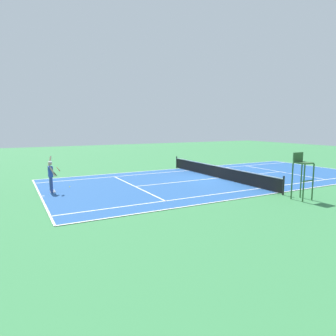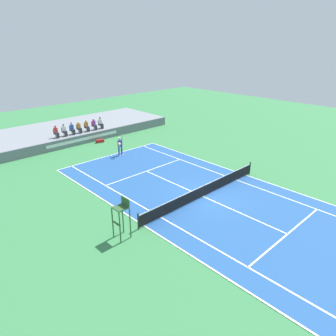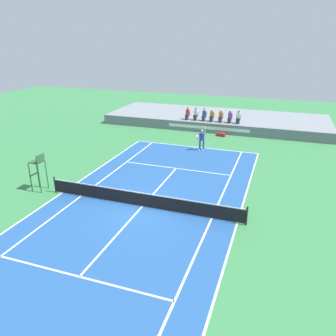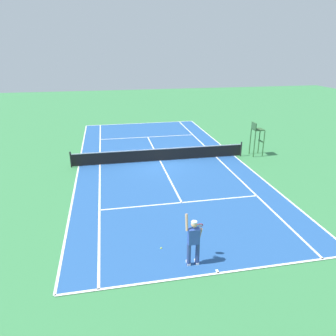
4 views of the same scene
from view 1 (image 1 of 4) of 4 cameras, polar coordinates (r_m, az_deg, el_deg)
ground_plane at (r=22.13m, az=9.30°, el=-1.96°), size 80.00×80.00×0.00m
court at (r=22.13m, az=9.30°, el=-1.93°), size 11.08×23.88×0.03m
net at (r=22.05m, az=9.33°, el=-0.62°), size 11.98×0.10×1.07m
tennis_player at (r=18.36m, az=-21.31°, el=-1.34°), size 0.76×0.62×2.08m
tennis_ball at (r=19.64m, az=-18.15°, el=-3.44°), size 0.07×0.07×0.07m
umpire_chair at (r=16.92m, az=24.05°, el=-0.33°), size 0.77×0.77×2.44m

